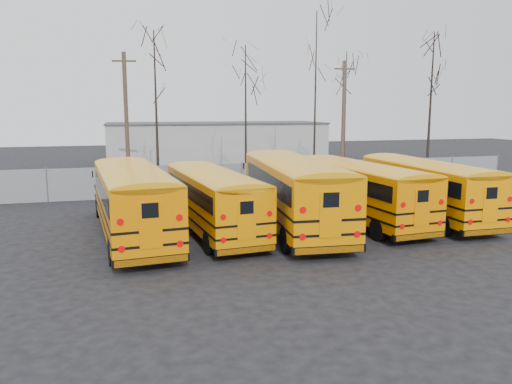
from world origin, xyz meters
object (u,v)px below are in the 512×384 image
object	(u,v)px
bus_a	(132,196)
utility_pole_left	(126,118)
utility_pole_right	(343,120)
bus_e	(424,184)
bus_d	(359,187)
bus_b	(212,195)
bus_c	(292,187)

from	to	relation	value
bus_a	utility_pole_left	world-z (taller)	utility_pole_left
utility_pole_left	utility_pole_right	size ratio (longest dim) A/B	1.04
utility_pole_left	utility_pole_right	world-z (taller)	utility_pole_left
bus_e	utility_pole_right	xyz separation A→B (m)	(1.89, 13.82, 2.91)
bus_d	bus_e	world-z (taller)	bus_e
bus_d	utility_pole_left	world-z (taller)	utility_pole_left
bus_a	bus_d	distance (m)	10.77
bus_b	utility_pole_right	world-z (taller)	utility_pole_right
bus_a	utility_pole_left	bearing A→B (deg)	84.45
bus_a	bus_d	size ratio (longest dim) A/B	1.05
bus_b	utility_pole_left	distance (m)	16.49
bus_a	bus_c	distance (m)	7.18
utility_pole_left	bus_d	bearing A→B (deg)	-44.94
utility_pole_right	bus_e	bearing A→B (deg)	-94.67
bus_b	bus_e	distance (m)	10.88
bus_c	bus_d	bearing A→B (deg)	12.15
bus_a	bus_d	world-z (taller)	bus_a
bus_a	bus_e	size ratio (longest dim) A/B	1.06
bus_d	utility_pole_left	xyz separation A→B (m)	(-10.71, 15.57, 3.11)
utility_pole_right	utility_pole_left	bearing A→B (deg)	176.59
utility_pole_left	bus_b	bearing A→B (deg)	-67.35
bus_d	utility_pole_right	distance (m)	15.05
bus_a	bus_d	xyz separation A→B (m)	(10.77, 0.37, -0.09)
bus_a	utility_pole_left	distance (m)	16.22
bus_c	utility_pole_left	xyz separation A→B (m)	(-7.12, 16.06, 2.91)
bus_a	bus_c	world-z (taller)	bus_c
bus_d	bus_e	bearing A→B (deg)	-6.60
utility_pole_right	bus_a	bearing A→B (deg)	-135.91
bus_d	bus_c	bearing A→B (deg)	-177.27
bus_c	bus_e	xyz separation A→B (m)	(7.16, 0.39, -0.20)
bus_e	bus_b	bearing A→B (deg)	-179.07
bus_e	utility_pole_left	distance (m)	21.42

